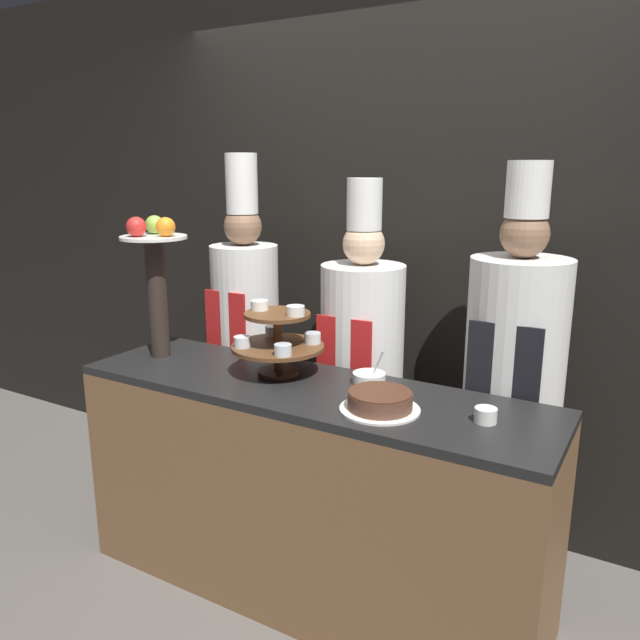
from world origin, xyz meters
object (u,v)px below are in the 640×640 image
(cake_round, at_px, (380,401))
(serving_bowl_far, at_px, (369,378))
(fruit_pedestal, at_px, (155,270))
(chef_left, at_px, (246,324))
(chef_center_left, at_px, (362,354))
(tiered_stand, at_px, (278,338))
(chef_center_right, at_px, (514,368))
(cup_white, at_px, (486,415))

(cake_round, distance_m, serving_bowl_far, 0.29)
(fruit_pedestal, distance_m, chef_left, 0.61)
(serving_bowl_far, bearing_deg, fruit_pedestal, -171.64)
(chef_center_left, bearing_deg, tiered_stand, -111.91)
(cake_round, xyz_separation_m, chef_center_right, (0.33, 0.59, 0.01))
(cup_white, bearing_deg, tiered_stand, 175.69)
(tiered_stand, bearing_deg, fruit_pedestal, -174.57)
(tiered_stand, height_order, chef_center_right, chef_center_right)
(fruit_pedestal, height_order, cup_white, fruit_pedestal)
(tiered_stand, bearing_deg, serving_bowl_far, 12.98)
(chef_left, bearing_deg, serving_bowl_far, -21.59)
(tiered_stand, relative_size, cake_round, 1.33)
(serving_bowl_far, xyz_separation_m, chef_center_right, (0.49, 0.35, 0.02))
(cup_white, height_order, chef_center_left, chef_center_left)
(chef_center_left, height_order, chef_center_right, chef_center_right)
(fruit_pedestal, xyz_separation_m, cup_white, (1.51, -0.01, -0.37))
(cake_round, height_order, serving_bowl_far, serving_bowl_far)
(fruit_pedestal, xyz_separation_m, chef_center_right, (1.49, 0.49, -0.35))
(cup_white, xyz_separation_m, serving_bowl_far, (-0.52, 0.16, -0.00))
(chef_left, bearing_deg, cup_white, -19.84)
(tiered_stand, relative_size, serving_bowl_far, 2.68)
(fruit_pedestal, relative_size, chef_left, 0.35)
(chef_center_left, bearing_deg, serving_bowl_far, -59.30)
(tiered_stand, bearing_deg, chef_left, 138.76)
(serving_bowl_far, xyz_separation_m, chef_center_left, (-0.21, 0.35, -0.03))
(cup_white, distance_m, chef_center_right, 0.50)
(cup_white, relative_size, chef_center_left, 0.04)
(tiered_stand, xyz_separation_m, cake_round, (0.54, -0.15, -0.12))
(serving_bowl_far, xyz_separation_m, chef_left, (-0.88, 0.35, 0.03))
(tiered_stand, distance_m, cake_round, 0.57)
(tiered_stand, distance_m, fruit_pedestal, 0.66)
(cake_round, relative_size, chef_center_left, 0.17)
(cake_round, distance_m, chef_center_right, 0.67)
(chef_left, bearing_deg, chef_center_left, -0.01)
(cup_white, distance_m, chef_left, 1.48)
(cake_round, height_order, chef_center_right, chef_center_right)
(cup_white, bearing_deg, chef_left, 160.16)
(fruit_pedestal, bearing_deg, cup_white, -0.35)
(cake_round, height_order, chef_center_left, chef_center_left)
(cake_round, xyz_separation_m, cup_white, (0.36, 0.08, -0.01))
(cup_white, bearing_deg, chef_center_right, 93.00)
(fruit_pedestal, height_order, chef_center_right, chef_center_right)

